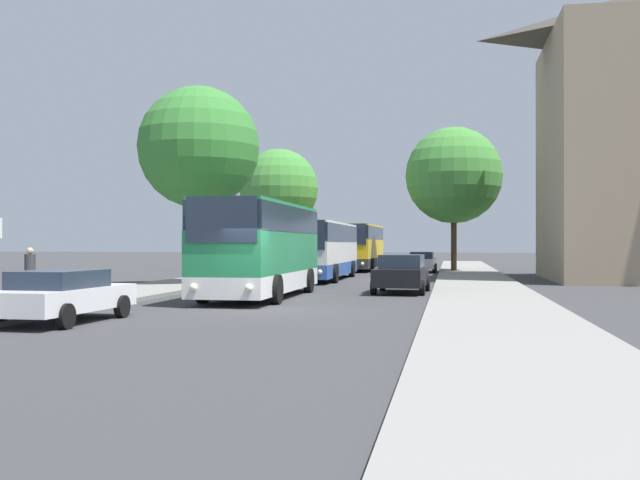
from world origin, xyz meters
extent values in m
plane|color=#38383A|center=(0.00, 0.00, 0.00)|extent=(300.00, 300.00, 0.00)
cube|color=gray|center=(-7.00, 0.00, 0.07)|extent=(4.00, 120.00, 0.15)
cube|color=gray|center=(7.00, 0.00, 0.07)|extent=(4.00, 120.00, 0.15)
cube|color=silver|center=(-1.33, 5.24, 0.62)|extent=(2.59, 10.03, 0.70)
cube|color=#23844C|center=(-1.33, 5.24, 1.72)|extent=(2.59, 10.03, 1.49)
cube|color=#232D3D|center=(-1.33, 5.24, 2.94)|extent=(2.62, 9.83, 0.95)
cube|color=#23844C|center=(-1.33, 5.24, 3.47)|extent=(2.54, 9.83, 0.12)
cube|color=#232D3D|center=(-1.31, 0.19, 2.79)|extent=(2.30, 0.07, 1.45)
sphere|color=#F4EAC1|center=(-2.20, 0.17, 0.66)|extent=(0.24, 0.24, 0.24)
sphere|color=#F4EAC1|center=(-0.41, 0.18, 0.66)|extent=(0.24, 0.24, 0.24)
cylinder|color=black|center=(-2.59, 2.22, 0.50)|extent=(0.30, 1.00, 1.00)
cylinder|color=black|center=(-0.04, 2.23, 0.50)|extent=(0.30, 1.00, 1.00)
cylinder|color=black|center=(-2.61, 8.24, 0.50)|extent=(0.30, 1.00, 1.00)
cylinder|color=black|center=(-0.06, 8.25, 0.50)|extent=(0.30, 1.00, 1.00)
cube|color=#2D519E|center=(-1.35, 19.31, 0.62)|extent=(2.46, 11.79, 0.70)
cube|color=silver|center=(-1.35, 19.31, 1.55)|extent=(2.46, 11.79, 1.16)
cube|color=#232D3D|center=(-1.35, 19.31, 2.61)|extent=(2.48, 11.56, 0.95)
cube|color=silver|center=(-1.35, 19.31, 3.14)|extent=(2.41, 11.56, 0.12)
cube|color=#232D3D|center=(-1.33, 13.39, 2.46)|extent=(2.17, 0.07, 1.45)
sphere|color=#F4EAC1|center=(-2.17, 13.37, 0.66)|extent=(0.24, 0.24, 0.24)
sphere|color=#F4EAC1|center=(-0.48, 13.37, 0.66)|extent=(0.24, 0.24, 0.24)
cylinder|color=black|center=(-2.54, 15.77, 0.50)|extent=(0.30, 1.00, 1.00)
cylinder|color=black|center=(-0.13, 15.78, 0.50)|extent=(0.30, 1.00, 1.00)
cylinder|color=black|center=(-2.57, 22.84, 0.50)|extent=(0.30, 1.00, 1.00)
cylinder|color=black|center=(-0.15, 22.85, 0.50)|extent=(0.30, 1.00, 1.00)
cube|color=#2D2D2D|center=(-1.01, 33.83, 0.62)|extent=(2.66, 10.61, 0.70)
cube|color=yellow|center=(-1.01, 33.83, 1.66)|extent=(2.66, 10.61, 1.38)
cube|color=#232D3D|center=(-1.01, 33.83, 2.83)|extent=(2.69, 10.40, 0.95)
cube|color=yellow|center=(-1.01, 33.83, 3.36)|extent=(2.61, 10.40, 0.12)
cube|color=#232D3D|center=(-1.06, 28.50, 2.68)|extent=(2.31, 0.08, 1.45)
sphere|color=#F4EAC1|center=(-1.96, 28.49, 0.66)|extent=(0.24, 0.24, 0.24)
sphere|color=#F4EAC1|center=(-0.17, 28.48, 0.66)|extent=(0.24, 0.24, 0.24)
cylinder|color=black|center=(-2.33, 30.66, 0.50)|extent=(0.31, 1.00, 1.00)
cylinder|color=black|center=(0.24, 30.64, 0.50)|extent=(0.31, 1.00, 1.00)
cylinder|color=black|center=(-2.26, 37.01, 0.50)|extent=(0.31, 1.00, 1.00)
cylinder|color=black|center=(0.30, 36.99, 0.50)|extent=(0.31, 1.00, 1.00)
cube|color=silver|center=(-4.13, -4.28, 0.60)|extent=(2.03, 4.66, 0.59)
cube|color=#232D3D|center=(-4.14, -4.47, 1.12)|extent=(1.72, 2.45, 0.45)
cylinder|color=black|center=(-5.00, -2.83, 0.31)|extent=(0.23, 0.63, 0.62)
cylinder|color=black|center=(-3.15, -2.90, 0.31)|extent=(0.23, 0.63, 0.62)
cylinder|color=black|center=(-3.27, -5.74, 0.31)|extent=(0.23, 0.63, 0.62)
cube|color=black|center=(3.73, 8.69, 0.67)|extent=(2.10, 4.46, 0.71)
cube|color=#232D3D|center=(3.74, 8.87, 1.30)|extent=(1.78, 2.35, 0.55)
cylinder|color=black|center=(4.63, 7.29, 0.31)|extent=(0.23, 0.63, 0.62)
cylinder|color=black|center=(2.72, 7.38, 0.31)|extent=(0.23, 0.63, 0.62)
cylinder|color=black|center=(4.75, 10.01, 0.31)|extent=(0.23, 0.63, 0.62)
cylinder|color=black|center=(2.83, 10.09, 0.31)|extent=(0.23, 0.63, 0.62)
cube|color=slate|center=(3.78, 30.73, 0.65)|extent=(1.84, 4.71, 0.67)
cube|color=#232D3D|center=(3.78, 30.92, 1.22)|extent=(1.59, 2.46, 0.47)
cylinder|color=black|center=(4.63, 29.27, 0.31)|extent=(0.21, 0.62, 0.62)
cylinder|color=black|center=(2.87, 29.30, 0.31)|extent=(0.21, 0.62, 0.62)
cylinder|color=black|center=(4.68, 32.17, 0.31)|extent=(0.21, 0.62, 0.62)
cylinder|color=black|center=(2.92, 32.20, 0.31)|extent=(0.21, 0.62, 0.62)
cylinder|color=#23232D|center=(-8.22, 0.95, 0.57)|extent=(0.30, 0.30, 0.83)
cylinder|color=#333338|center=(-8.22, 0.95, 1.33)|extent=(0.36, 0.36, 0.69)
sphere|color=tan|center=(-8.22, 0.95, 1.79)|extent=(0.23, 0.23, 0.23)
cylinder|color=#513D23|center=(-7.38, 34.46, 2.09)|extent=(0.40, 0.40, 3.87)
sphere|color=#428938|center=(-7.38, 34.46, 6.32)|extent=(6.14, 6.14, 6.14)
cylinder|color=#513D23|center=(-6.16, 12.12, 2.31)|extent=(0.40, 0.40, 4.32)
sphere|color=#387F33|center=(-6.16, 12.12, 6.65)|extent=(5.82, 5.82, 5.82)
cylinder|color=#47331E|center=(5.98, 31.09, 2.22)|extent=(0.40, 0.40, 4.14)
sphere|color=#428938|center=(5.98, 31.09, 6.83)|extent=(6.77, 6.77, 6.77)
camera|label=1|loc=(5.69, -22.14, 2.03)|focal=42.00mm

